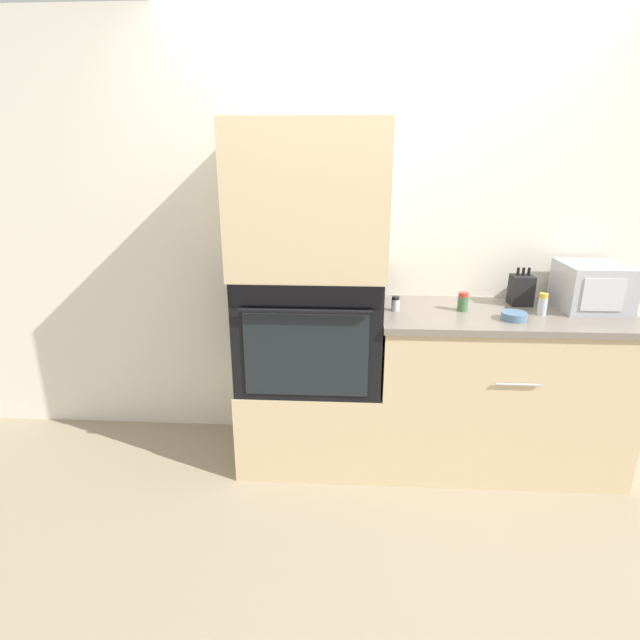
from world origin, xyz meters
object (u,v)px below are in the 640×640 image
at_px(bowl, 514,316).
at_px(condiment_jar_mid, 395,304).
at_px(wall_oven, 310,327).
at_px(condiment_jar_near, 463,302).
at_px(knife_block, 521,290).
at_px(microwave, 592,287).
at_px(condiment_jar_far, 543,304).

distance_m(bowl, condiment_jar_mid, 0.61).
relative_size(wall_oven, bowl, 5.95).
height_order(wall_oven, condiment_jar_mid, wall_oven).
distance_m(wall_oven, condiment_jar_near, 0.85).
xyz_separation_m(knife_block, condiment_jar_mid, (-0.72, -0.16, -0.05)).
height_order(wall_oven, bowl, wall_oven).
height_order(condiment_jar_near, condiment_jar_mid, condiment_jar_near).
bearing_deg(microwave, condiment_jar_mid, -174.93).
height_order(wall_oven, condiment_jar_near, wall_oven).
bearing_deg(bowl, condiment_jar_far, 28.52).
bearing_deg(condiment_jar_near, bowl, -32.49).
relative_size(knife_block, condiment_jar_near, 2.09).
xyz_separation_m(knife_block, bowl, (-0.12, -0.29, -0.07)).
xyz_separation_m(bowl, condiment_jar_mid, (-0.60, 0.13, 0.02)).
distance_m(condiment_jar_mid, condiment_jar_far, 0.77).
xyz_separation_m(wall_oven, condiment_jar_near, (0.83, 0.02, 0.15)).
bearing_deg(condiment_jar_far, condiment_jar_near, 172.46).
relative_size(bowl, condiment_jar_far, 1.09).
distance_m(wall_oven, knife_block, 1.21).
height_order(knife_block, condiment_jar_far, knife_block).
bearing_deg(condiment_jar_mid, condiment_jar_near, 3.01).
xyz_separation_m(condiment_jar_mid, condiment_jar_far, (0.77, -0.03, 0.02)).
bearing_deg(microwave, bowl, -154.79).
height_order(knife_block, condiment_jar_near, knife_block).
bearing_deg(wall_oven, condiment_jar_far, -1.72).
distance_m(wall_oven, bowl, 1.08).
distance_m(condiment_jar_near, condiment_jar_mid, 0.37).
bearing_deg(condiment_jar_near, microwave, 6.14).
distance_m(knife_block, condiment_jar_far, 0.20).
bearing_deg(wall_oven, microwave, 3.42).
xyz_separation_m(wall_oven, condiment_jar_far, (1.24, -0.04, 0.16)).
relative_size(condiment_jar_mid, condiment_jar_far, 0.68).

